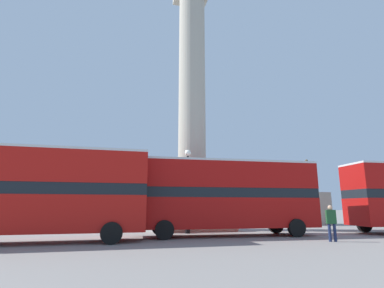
# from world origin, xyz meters

# --- Properties ---
(ground_plane) EXTENTS (200.00, 200.00, 0.00)m
(ground_plane) POSITION_xyz_m (0.00, 0.00, 0.00)
(ground_plane) COLOR gray
(monument_column) EXTENTS (5.33, 5.33, 21.94)m
(monument_column) POSITION_xyz_m (0.00, 0.00, 8.38)
(monument_column) COLOR #ADA593
(monument_column) RESTS_ON ground_plane
(bus_b) EXTENTS (10.39, 2.89, 4.46)m
(bus_b) POSITION_xyz_m (-9.29, -6.84, 2.45)
(bus_b) COLOR #B7140F
(bus_b) RESTS_ON ground_plane
(bus_c) EXTENTS (10.80, 3.15, 4.35)m
(bus_c) POSITION_xyz_m (0.76, -5.52, 2.41)
(bus_c) COLOR #A80F0C
(bus_c) RESTS_ON ground_plane
(equestrian_statue) EXTENTS (3.58, 2.83, 6.27)m
(equestrian_statue) POSITION_xyz_m (12.49, 3.40, 1.83)
(equestrian_statue) COLOR #ADA593
(equestrian_statue) RESTS_ON ground_plane
(street_lamp) EXTENTS (0.43, 0.43, 5.44)m
(street_lamp) POSITION_xyz_m (-1.05, -3.26, 3.09)
(street_lamp) COLOR black
(street_lamp) RESTS_ON ground_plane
(pedestrian_near_lamp) EXTENTS (0.49, 0.31, 1.75)m
(pedestrian_near_lamp) POSITION_xyz_m (4.91, -9.34, 0.99)
(pedestrian_near_lamp) COLOR #192347
(pedestrian_near_lamp) RESTS_ON ground_plane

